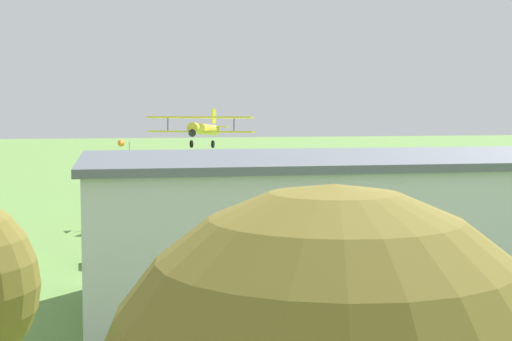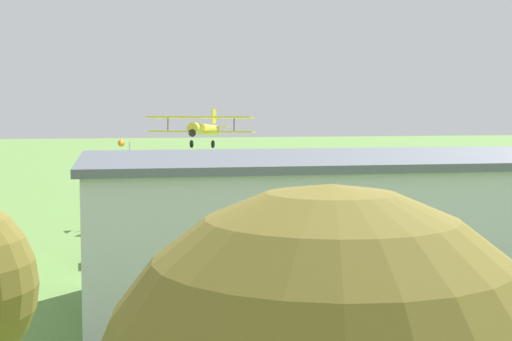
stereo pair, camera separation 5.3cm
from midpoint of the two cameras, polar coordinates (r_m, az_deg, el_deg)
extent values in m
plane|color=#608C42|center=(68.24, 1.69, -3.40)|extent=(400.00, 400.00, 0.00)
cube|color=silver|center=(37.72, 13.49, -4.64)|extent=(33.75, 13.39, 7.06)
cube|color=slate|center=(37.31, 13.60, 0.99)|extent=(34.37, 14.00, 0.35)
cube|color=#384251|center=(43.64, 9.95, -4.18)|extent=(10.00, 0.36, 5.79)
cylinder|color=yellow|center=(63.30, -4.01, 3.20)|extent=(3.73, 6.59, 1.28)
cone|color=black|center=(59.73, -5.04, 2.92)|extent=(0.89, 0.94, 0.68)
cube|color=yellow|center=(62.53, -4.22, 3.02)|extent=(8.83, 5.11, 0.19)
cube|color=yellow|center=(62.06, -4.36, 4.13)|extent=(8.83, 5.11, 0.19)
cube|color=yellow|center=(66.21, -3.26, 4.24)|extent=(0.58, 1.10, 1.36)
cube|color=yellow|center=(66.27, -3.24, 3.41)|extent=(2.74, 1.92, 0.13)
cylinder|color=black|center=(63.04, -4.99, 2.06)|extent=(0.40, 0.64, 0.64)
cylinder|color=black|center=(62.49, -3.33, 2.05)|extent=(0.40, 0.64, 0.64)
cylinder|color=#332D28|center=(63.20, -6.82, 3.57)|extent=(0.13, 0.17, 1.24)
cylinder|color=#332D28|center=(61.51, -1.69, 3.57)|extent=(0.13, 0.17, 1.24)
cube|color=#1E6B38|center=(47.44, -11.32, -6.18)|extent=(1.86, 4.26, 0.76)
cube|color=#2D3842|center=(47.32, -11.34, -5.40)|extent=(1.61, 2.40, 0.56)
cylinder|color=black|center=(46.15, -10.14, -6.95)|extent=(0.23, 0.64, 0.64)
cylinder|color=black|center=(46.08, -12.35, -7.00)|extent=(0.23, 0.64, 0.64)
cylinder|color=black|center=(48.96, -10.35, -6.28)|extent=(0.23, 0.64, 0.64)
cylinder|color=black|center=(48.89, -12.43, -6.33)|extent=(0.23, 0.64, 0.64)
cube|color=gold|center=(48.77, -18.82, -6.06)|extent=(2.24, 4.83, 0.73)
cube|color=#2D3842|center=(48.67, -18.83, -5.35)|extent=(1.80, 2.77, 0.50)
cylinder|color=black|center=(47.29, -17.75, -6.82)|extent=(0.29, 0.66, 0.64)
cylinder|color=black|center=(50.40, -17.83, -6.12)|extent=(0.29, 0.66, 0.64)
cube|color=#2D4C8C|center=(58.72, 19.10, -3.50)|extent=(2.27, 2.27, 2.00)
cylinder|color=black|center=(59.93, 18.74, -4.30)|extent=(0.97, 0.31, 0.96)
cylinder|color=#3F3F47|center=(57.28, 8.93, -4.57)|extent=(0.33, 0.33, 0.85)
cylinder|color=#B23333|center=(57.17, 8.94, -3.86)|extent=(0.39, 0.39, 0.60)
sphere|color=#D8AD84|center=(57.11, 8.94, -3.44)|extent=(0.23, 0.23, 0.23)
cylinder|color=#72338C|center=(50.72, -6.99, -5.74)|extent=(0.38, 0.38, 0.85)
cylinder|color=#B23333|center=(50.60, -7.00, -4.93)|extent=(0.45, 0.45, 0.60)
sphere|color=#9E704C|center=(50.53, -7.01, -4.46)|extent=(0.23, 0.23, 0.23)
cylinder|color=silver|center=(63.78, -9.71, -0.89)|extent=(0.12, 0.12, 6.94)
cone|color=orange|center=(63.52, -10.38, 2.08)|extent=(0.64, 1.32, 0.60)
camera|label=1|loc=(0.03, -89.97, 0.00)|focal=51.61mm
camera|label=2|loc=(0.03, 90.03, 0.00)|focal=51.61mm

